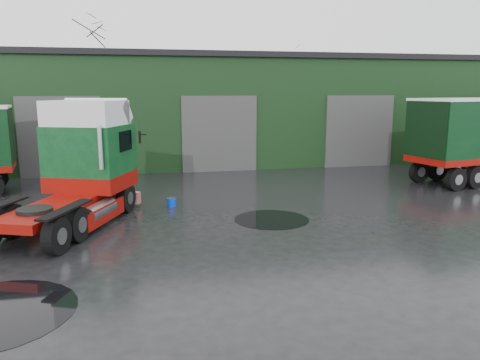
% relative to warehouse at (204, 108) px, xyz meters
% --- Properties ---
extents(ground, '(100.00, 100.00, 0.00)m').
position_rel_warehouse_xyz_m(ground, '(-2.00, -20.00, -3.16)').
color(ground, black).
extents(warehouse, '(32.40, 12.40, 6.30)m').
position_rel_warehouse_xyz_m(warehouse, '(0.00, 0.00, 0.00)').
color(warehouse, black).
rests_on(warehouse, ground).
extents(hero_tractor, '(4.94, 6.99, 4.00)m').
position_rel_warehouse_xyz_m(hero_tractor, '(-6.50, -15.50, -1.16)').
color(hero_tractor, '#0E421D').
rests_on(hero_tractor, ground).
extents(wash_bucket, '(0.39, 0.39, 0.32)m').
position_rel_warehouse_xyz_m(wash_bucket, '(-3.06, -13.38, -3.00)').
color(wash_bucket, '#072FA8').
rests_on(wash_bucket, ground).
extents(tree_back_a, '(4.40, 4.40, 9.50)m').
position_rel_warehouse_xyz_m(tree_back_a, '(-8.00, 10.00, 1.59)').
color(tree_back_a, black).
rests_on(tree_back_a, ground).
extents(tree_back_b, '(4.40, 4.40, 7.50)m').
position_rel_warehouse_xyz_m(tree_back_b, '(8.00, 10.00, 0.59)').
color(tree_back_b, black).
rests_on(tree_back_b, ground).
extents(puddle_1, '(2.53, 2.53, 0.01)m').
position_rel_warehouse_xyz_m(puddle_1, '(0.12, -15.87, -3.15)').
color(puddle_1, black).
rests_on(puddle_1, ground).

